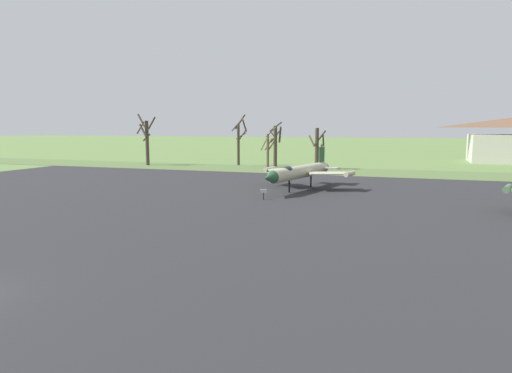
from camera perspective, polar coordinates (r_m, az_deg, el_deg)
asphalt_apron at (r=35.16m, az=-9.70°, el=-3.42°), size 84.61×62.15×0.05m
grass_verge_strip at (r=69.68m, az=4.99°, el=2.16°), size 144.61×12.00×0.06m
jet_fighter_rear_center at (r=47.30m, az=5.76°, el=1.95°), size 10.60×14.22×4.51m
info_placard_rear_center at (r=40.70m, az=0.99°, el=-0.88°), size 0.59×0.22×1.04m
bare_tree_far_left at (r=80.80m, az=-14.21°, el=6.14°), size 3.05×3.09×9.22m
bare_tree_left_of_center at (r=78.47m, az=-2.21°, el=6.19°), size 3.06×2.74×9.17m
bare_tree_center at (r=72.90m, az=1.63°, el=5.11°), size 2.60×2.56×6.98m
bare_tree_right_of_center at (r=75.66m, az=2.62°, el=5.63°), size 2.64×2.01×7.83m
bare_tree_far_right at (r=71.33m, az=8.07°, el=5.18°), size 2.85×2.86×6.73m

